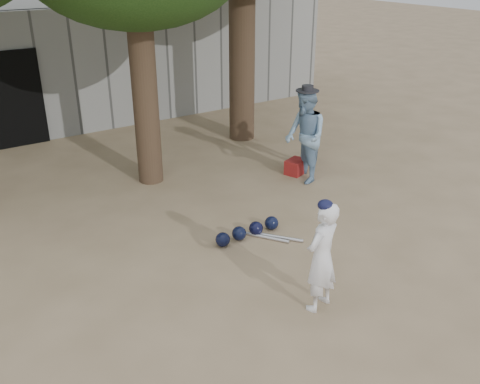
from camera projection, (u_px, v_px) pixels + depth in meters
ground at (244, 291)px, 7.24m from camera, size 70.00×70.00×0.00m
boy_player at (322, 257)px, 6.63m from camera, size 0.62×0.49×1.49m
spectator_blue at (305, 136)px, 10.34m from camera, size 0.92×1.06×1.85m
spectator_dark at (307, 135)px, 11.17m from camera, size 0.82×0.78×1.37m
red_bag at (296, 167)px, 10.97m from camera, size 0.50×0.44×0.30m
back_building at (30, 60)px, 14.43m from camera, size 16.00×5.24×3.00m
helmet_row at (248, 231)px, 8.55m from camera, size 1.19×0.25×0.23m
bat_pile at (274, 237)px, 8.53m from camera, size 0.64×0.74×0.06m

